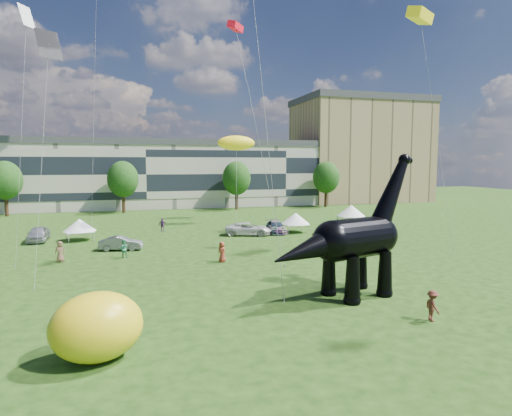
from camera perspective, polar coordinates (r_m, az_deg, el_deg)
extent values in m
plane|color=#16330C|center=(27.13, 7.07, -12.20)|extent=(220.00, 220.00, 0.00)
cube|color=beige|center=(85.77, -14.52, 4.10)|extent=(78.00, 11.00, 12.00)
cube|color=tan|center=(101.94, 13.66, 7.19)|extent=(28.00, 18.00, 22.00)
cylinder|color=#382314|center=(79.52, -30.31, 0.18)|extent=(0.56, 0.56, 3.20)
ellipsoid|color=#14380F|center=(79.26, -30.49, 3.58)|extent=(5.20, 5.20, 6.24)
cylinder|color=#382314|center=(77.03, -17.24, 0.56)|extent=(0.56, 0.56, 3.20)
ellipsoid|color=#14380F|center=(76.76, -17.34, 4.07)|extent=(5.20, 5.20, 6.24)
cylinder|color=#382314|center=(79.12, -2.60, 0.96)|extent=(0.56, 0.56, 3.20)
ellipsoid|color=#14380F|center=(78.86, -2.62, 4.38)|extent=(5.20, 5.20, 6.24)
cylinder|color=#382314|center=(85.08, 9.28, 1.23)|extent=(0.56, 0.56, 3.20)
ellipsoid|color=#14380F|center=(84.83, 9.33, 4.41)|extent=(5.20, 5.20, 6.24)
cone|color=black|center=(26.73, 12.75, -9.38)|extent=(1.23, 1.23, 2.87)
sphere|color=black|center=(27.08, 12.69, -11.95)|extent=(1.05, 1.05, 1.05)
cone|color=black|center=(28.19, 9.68, -8.51)|extent=(1.23, 1.23, 2.87)
sphere|color=black|center=(28.53, 9.64, -10.96)|extent=(1.05, 1.05, 1.05)
cone|color=black|center=(28.78, 16.81, -8.38)|extent=(1.23, 1.23, 2.87)
sphere|color=black|center=(29.11, 16.74, -10.79)|extent=(1.05, 1.05, 1.05)
cone|color=black|center=(30.14, 13.76, -7.65)|extent=(1.23, 1.23, 2.87)
sphere|color=black|center=(30.46, 13.70, -9.96)|extent=(1.05, 1.05, 1.05)
cylinder|color=black|center=(27.89, 13.26, -3.93)|extent=(4.58, 3.62, 2.58)
sphere|color=black|center=(26.50, 10.22, -4.37)|extent=(2.58, 2.58, 2.58)
sphere|color=black|center=(29.34, 16.00, -3.51)|extent=(2.48, 2.48, 2.48)
cone|color=black|center=(29.91, 17.63, 1.95)|extent=(3.86, 2.40, 5.06)
sphere|color=black|center=(30.76, 19.16, 6.09)|extent=(0.80, 0.80, 0.80)
cylinder|color=black|center=(30.98, 19.49, 5.99)|extent=(0.76, 0.59, 0.42)
cone|color=black|center=(25.29, 6.91, -5.55)|extent=(5.41, 3.36, 2.80)
imported|color=silver|center=(52.22, -27.04, -3.11)|extent=(2.06, 4.85, 1.63)
imported|color=slate|center=(43.93, -17.56, -4.52)|extent=(4.28, 2.12, 1.35)
imported|color=silver|center=(50.60, -1.04, -2.80)|extent=(5.95, 4.14, 1.51)
imported|color=#595960|center=(52.44, 2.68, -2.56)|extent=(2.47, 4.98, 1.39)
cube|color=white|center=(52.95, 5.28, -2.15)|extent=(2.87, 2.87, 0.11)
cone|color=white|center=(52.85, 5.29, -1.36)|extent=(3.63, 3.63, 1.38)
cylinder|color=#999999|center=(51.41, 4.39, -2.96)|extent=(0.06, 0.06, 1.01)
cylinder|color=#999999|center=(52.26, 7.08, -2.84)|extent=(0.06, 0.06, 1.01)
cylinder|color=#999999|center=(53.84, 3.53, -2.55)|extent=(0.06, 0.06, 1.01)
cylinder|color=#999999|center=(54.65, 6.12, -2.45)|extent=(0.06, 0.06, 1.01)
cube|color=white|center=(60.96, 12.56, -1.09)|extent=(3.47, 3.47, 0.12)
cone|color=white|center=(60.87, 12.58, -0.32)|extent=(4.39, 4.39, 1.55)
cylinder|color=#999999|center=(59.19, 11.75, -1.84)|extent=(0.06, 0.06, 1.13)
cylinder|color=#999999|center=(60.24, 14.33, -1.76)|extent=(0.06, 0.06, 1.13)
cylinder|color=#999999|center=(61.88, 10.83, -1.49)|extent=(0.06, 0.06, 1.13)
cylinder|color=#999999|center=(62.89, 13.31, -1.42)|extent=(0.06, 0.06, 1.13)
cube|color=white|center=(50.92, -22.43, -2.91)|extent=(3.28, 3.28, 0.11)
cone|color=white|center=(50.82, -22.47, -2.10)|extent=(4.16, 4.16, 1.37)
cylinder|color=#999999|center=(49.61, -23.71, -3.77)|extent=(0.05, 0.05, 1.00)
cylinder|color=#999999|center=(49.90, -20.78, -3.60)|extent=(0.05, 0.05, 1.00)
cylinder|color=#999999|center=(52.13, -23.97, -3.34)|extent=(0.05, 0.05, 1.00)
cylinder|color=#999999|center=(52.40, -21.19, -3.18)|extent=(0.05, 0.05, 1.00)
ellipsoid|color=yellow|center=(20.08, -20.45, -14.61)|extent=(4.41, 3.71, 2.99)
imported|color=#A93F2A|center=(36.96, -4.56, -5.85)|extent=(0.90, 1.03, 1.78)
imported|color=brown|center=(25.32, 22.46, -11.94)|extent=(0.75, 1.15, 1.68)
imported|color=#31767A|center=(67.77, 12.50, -0.67)|extent=(0.66, 0.72, 1.65)
imported|color=#9B6B4D|center=(40.60, -24.66, -5.30)|extent=(0.92, 0.64, 1.80)
imported|color=#582C64|center=(54.58, -12.36, -2.20)|extent=(1.06, 0.65, 1.69)
imported|color=black|center=(48.51, 14.21, -3.17)|extent=(1.13, 1.77, 1.82)
imported|color=#3A9264|center=(40.27, -17.25, -5.22)|extent=(0.81, 0.63, 1.65)
imported|color=olive|center=(42.72, 7.79, -4.37)|extent=(1.11, 1.24, 1.67)
imported|color=navy|center=(39.37, 7.29, -5.16)|extent=(0.71, 0.52, 1.78)
cube|color=red|center=(42.93, -2.77, 23.02)|extent=(1.89, 2.08, 0.76)
cube|color=yellow|center=(51.79, 21.03, 22.83)|extent=(3.83, 3.28, 1.39)
plane|color=black|center=(37.01, -25.91, 19.05)|extent=(2.45, 2.00, 2.20)
ellipsoid|color=yellow|center=(62.74, -2.62, 8.65)|extent=(5.42, 5.81, 2.15)
plane|color=silver|center=(43.06, -28.27, 21.61)|extent=(1.41, 1.89, 1.79)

